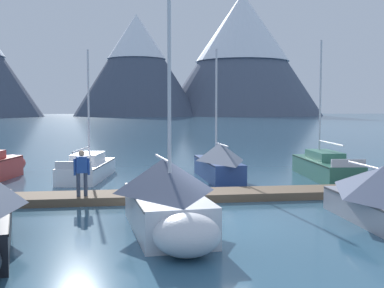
{
  "coord_description": "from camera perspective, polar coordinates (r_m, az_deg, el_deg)",
  "views": [
    {
      "loc": [
        -2.86,
        -14.42,
        3.48
      ],
      "look_at": [
        0.0,
        6.0,
        2.0
      ],
      "focal_mm": 45.39,
      "sensor_mm": 36.0,
      "label": 1
    }
  ],
  "objects": [
    {
      "name": "dock",
      "position": [
        18.94,
        0.84,
        -6.04
      ],
      "size": [
        22.91,
        2.05,
        0.3
      ],
      "color": "brown",
      "rests_on": "ground"
    },
    {
      "name": "sailboat_far_berth",
      "position": [
        24.31,
        3.02,
        -2.03
      ],
      "size": [
        1.83,
        6.33,
        6.49
      ],
      "color": "navy",
      "rests_on": "ground"
    },
    {
      "name": "person_on_dock",
      "position": [
        18.14,
        -12.83,
        -3.02
      ],
      "size": [
        0.58,
        0.3,
        1.69
      ],
      "color": "#384256",
      "rests_on": "dock"
    },
    {
      "name": "sailboat_mid_dock_port",
      "position": [
        25.41,
        -11.92,
        -2.69
      ],
      "size": [
        2.71,
        6.87,
        6.47
      ],
      "color": "white",
      "rests_on": "ground"
    },
    {
      "name": "sailboat_end_of_dock",
      "position": [
        25.94,
        14.98,
        -2.47
      ],
      "size": [
        2.3,
        7.81,
        7.04
      ],
      "color": "#336B56",
      "rests_on": "ground"
    },
    {
      "name": "mountain_shoulder_ridge",
      "position": [
        266.47,
        5.91,
        10.88
      ],
      "size": [
        85.52,
        85.52,
        65.34
      ],
      "color": "#4C566B",
      "rests_on": "ground"
    },
    {
      "name": "sailboat_mid_dock_starboard",
      "position": [
        13.76,
        -2.86,
        -6.46
      ],
      "size": [
        2.49,
        5.84,
        6.74
      ],
      "color": "silver",
      "rests_on": "ground"
    },
    {
      "name": "mountain_central_massif",
      "position": [
        245.89,
        -6.53,
        9.44
      ],
      "size": [
        62.83,
        62.83,
        50.49
      ],
      "color": "#424C60",
      "rests_on": "ground"
    },
    {
      "name": "ground_plane",
      "position": [
        15.11,
        3.19,
        -9.22
      ],
      "size": [
        700.0,
        700.0,
        0.0
      ],
      "primitive_type": "plane",
      "color": "#335B75"
    }
  ]
}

